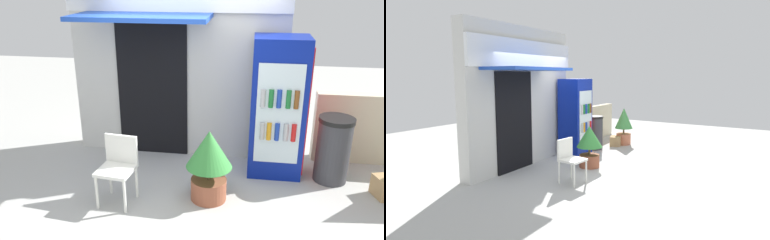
% 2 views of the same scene
% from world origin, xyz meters
% --- Properties ---
extents(ground, '(16.00, 16.00, 0.00)m').
position_xyz_m(ground, '(0.00, 0.00, 0.00)').
color(ground, '#B2B2AD').
extents(storefront_building, '(3.23, 1.21, 3.10)m').
position_xyz_m(storefront_building, '(-0.28, 1.35, 1.60)').
color(storefront_building, silver).
rests_on(storefront_building, ground).
extents(drink_cooler, '(0.75, 0.65, 1.96)m').
position_xyz_m(drink_cooler, '(1.23, 0.84, 0.98)').
color(drink_cooler, navy).
rests_on(drink_cooler, ground).
extents(plastic_chair, '(0.47, 0.47, 0.85)m').
position_xyz_m(plastic_chair, '(-0.73, -0.24, 0.50)').
color(plastic_chair, white).
rests_on(plastic_chair, ground).
extents(potted_plant_near_shop, '(0.58, 0.58, 0.94)m').
position_xyz_m(potted_plant_near_shop, '(0.38, -0.05, 0.55)').
color(potted_plant_near_shop, '#995138').
rests_on(potted_plant_near_shop, ground).
extents(trash_bin, '(0.47, 0.47, 0.93)m').
position_xyz_m(trash_bin, '(2.00, 0.70, 0.47)').
color(trash_bin, '#38383D').
rests_on(trash_bin, ground).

